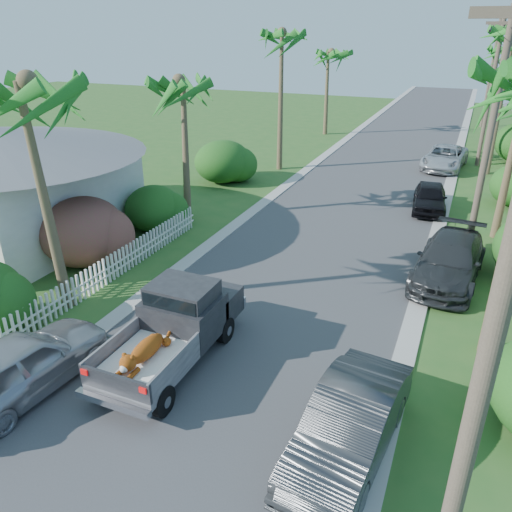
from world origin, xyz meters
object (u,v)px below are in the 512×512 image
at_px(parked_car_rf, 430,198).
at_px(utility_pole_d, 491,73).
at_px(utility_pole_a, 484,375).
at_px(utility_pole_c, 490,92).
at_px(palm_l_b, 181,82).
at_px(utility_pole_b, 489,137).
at_px(pickup_truck, 179,323).
at_px(palm_l_a, 23,83).
at_px(parked_car_ln, 22,365).
at_px(palm_r_d, 508,48).
at_px(parked_car_rm, 449,261).
at_px(palm_l_d, 329,52).
at_px(palm_l_c, 282,34).
at_px(parked_car_rn, 349,426).
at_px(parked_car_rd, 445,158).

bearing_deg(parked_car_rf, utility_pole_d, 80.40).
distance_m(parked_car_rf, utility_pole_a, 20.01).
bearing_deg(utility_pole_c, palm_l_b, -127.78).
relative_size(utility_pole_a, utility_pole_b, 1.00).
distance_m(pickup_truck, palm_l_a, 7.62).
bearing_deg(palm_l_b, utility_pole_b, 4.61).
xyz_separation_m(pickup_truck, utility_pole_c, (7.05, 25.65, 3.59)).
height_order(parked_car_ln, utility_pole_b, utility_pole_b).
distance_m(palm_r_d, utility_pole_a, 42.06).
bearing_deg(palm_l_b, parked_car_rm, -9.61).
distance_m(pickup_truck, parked_car_rf, 15.98).
distance_m(palm_l_d, utility_pole_a, 38.02).
relative_size(parked_car_rf, utility_pole_c, 0.43).
bearing_deg(utility_pole_d, palm_l_a, -106.44).
xyz_separation_m(palm_l_c, palm_r_d, (12.50, 18.00, -1.18)).
bearing_deg(parked_car_rn, palm_r_d, 91.66).
xyz_separation_m(pickup_truck, parked_car_rn, (5.11, -1.68, -0.27)).
height_order(palm_l_a, palm_l_b, palm_l_a).
bearing_deg(utility_pole_b, pickup_truck, -123.53).
height_order(parked_car_rn, parked_car_rf, parked_car_rn).
relative_size(parked_car_rn, palm_l_c, 0.49).
bearing_deg(utility_pole_a, palm_l_a, 157.04).
relative_size(parked_car_rn, parked_car_rm, 0.88).
height_order(palm_l_b, palm_l_d, palm_l_d).
relative_size(parked_car_rd, parked_car_ln, 1.10).
height_order(palm_r_d, utility_pole_a, utility_pole_a).
distance_m(palm_l_c, utility_pole_d, 24.22).
height_order(parked_car_rf, utility_pole_b, utility_pole_b).
height_order(parked_car_ln, utility_pole_a, utility_pole_a).
bearing_deg(parked_car_rf, palm_r_d, 77.54).
distance_m(palm_l_a, utility_pole_c, 27.74).
bearing_deg(pickup_truck, palm_l_c, 103.03).
height_order(utility_pole_a, utility_pole_c, same).
distance_m(pickup_truck, utility_pole_d, 41.41).
height_order(parked_car_rn, utility_pole_d, utility_pole_d).
distance_m(utility_pole_c, utility_pole_d, 15.00).
bearing_deg(palm_l_c, utility_pole_c, 27.35).
relative_size(palm_l_a, palm_l_d, 1.06).
bearing_deg(palm_l_b, utility_pole_d, 68.20).
relative_size(pickup_truck, parked_car_rn, 1.14).
relative_size(palm_l_d, utility_pole_a, 0.86).
relative_size(palm_l_c, palm_l_d, 1.19).
height_order(parked_car_ln, palm_r_d, palm_r_d).
bearing_deg(palm_l_c, utility_pole_d, 61.08).
xyz_separation_m(parked_car_rf, palm_r_d, (2.90, 22.49, 6.08)).
height_order(parked_car_rd, utility_pole_d, utility_pole_d).
height_order(utility_pole_c, utility_pole_d, same).
height_order(parked_car_rm, parked_car_rf, parked_car_rm).
xyz_separation_m(parked_car_ln, palm_l_c, (-1.84, 22.50, 7.13)).
bearing_deg(palm_l_a, palm_l_b, 93.81).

